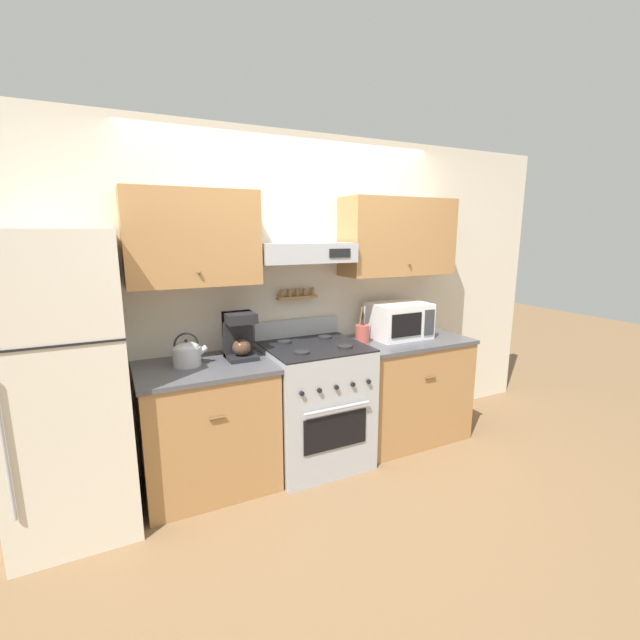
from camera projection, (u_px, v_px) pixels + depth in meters
ground_plane at (333, 479)px, 3.16m from camera, size 16.00×16.00×0.00m
wall_back at (299, 280)px, 3.45m from camera, size 5.20×0.46×2.55m
counter_left at (207, 426)px, 3.01m from camera, size 0.90×0.68×0.89m
counter_right at (404, 387)px, 3.76m from camera, size 1.03×0.68×0.89m
stove_range at (314, 403)px, 3.34m from camera, size 0.74×0.73×1.09m
refrigerator at (66, 385)px, 2.52m from camera, size 0.67×0.76×1.80m
tea_kettle at (187, 353)px, 2.90m from camera, size 0.24×0.19×0.23m
coffee_maker at (239, 335)px, 3.07m from camera, size 0.21×0.23×0.34m
microwave at (399, 320)px, 3.67m from camera, size 0.49×0.38×0.30m
utensil_crock at (362, 333)px, 3.50m from camera, size 0.11×0.11×0.30m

